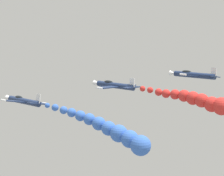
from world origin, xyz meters
TOP-DOWN VIEW (x-y plane):
  - airplane_right_inner at (-12.63, 10.78)m, footprint 9.45×10.35m
  - smoke_trail_right_inner at (-12.35, -11.87)m, footprint 2.98×22.45m
  - airplane_left_outer at (0.41, -0.33)m, footprint 9.57×10.35m
  - smoke_trail_left_outer at (0.97, -18.42)m, footprint 2.94×16.95m
  - airplane_right_outer at (12.92, -9.84)m, footprint 9.52×10.35m

SIDE VIEW (x-z plane):
  - smoke_trail_right_inner at x=-12.35m, z-range 100.89..106.07m
  - airplane_right_inner at x=-12.63m, z-range 103.98..106.93m
  - smoke_trail_left_outer at x=0.97m, z-range 105.59..108.96m
  - airplane_left_outer at x=0.41m, z-range 106.96..109.29m
  - airplane_right_outer at x=12.92m, z-range 108.46..111.15m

